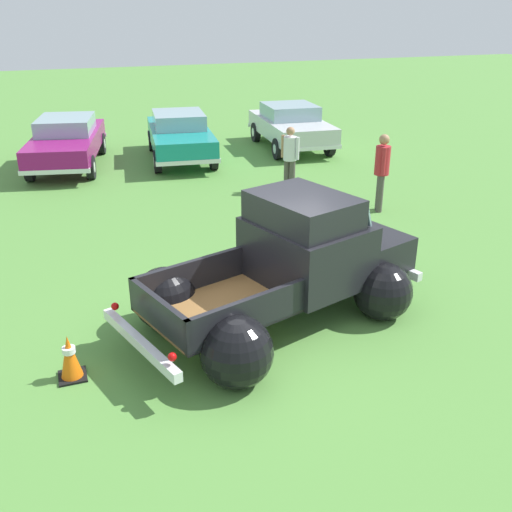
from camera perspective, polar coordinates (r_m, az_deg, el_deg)
ground_plane at (r=9.00m, az=1.68°, el=-6.38°), size 80.00×80.00×0.00m
vintage_pickup_truck at (r=8.87m, az=3.69°, el=-1.37°), size 4.98×3.76×1.96m
show_car_0 at (r=18.33m, az=-18.17°, el=10.81°), size 2.73×4.93×1.43m
show_car_1 at (r=18.42m, az=-7.53°, el=11.82°), size 2.35×4.63×1.43m
show_car_2 at (r=19.80m, az=3.45°, el=12.80°), size 2.26×4.32×1.43m
spectator_0 at (r=13.73m, az=12.31°, el=8.51°), size 0.45×0.52×1.81m
spectator_1 at (r=15.03m, az=3.37°, el=9.93°), size 0.47×0.49×1.66m
lane_cone_0 at (r=12.26m, az=8.58°, el=3.39°), size 0.36×0.36×0.63m
lane_cone_1 at (r=7.95m, az=-17.90°, el=-9.49°), size 0.36×0.36×0.63m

